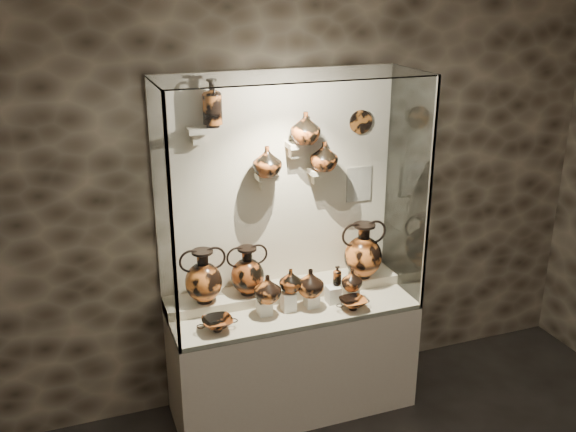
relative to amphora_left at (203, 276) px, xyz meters
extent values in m
cube|color=#2E261C|center=(0.58, 0.18, 0.51)|extent=(5.00, 0.02, 3.20)
cube|color=beige|center=(0.58, -0.14, -0.69)|extent=(1.70, 0.60, 0.80)
cube|color=beige|center=(0.58, -0.14, -0.27)|extent=(1.68, 0.58, 0.03)
cube|color=beige|center=(0.58, 0.04, -0.24)|extent=(1.70, 0.25, 0.10)
cube|color=beige|center=(0.58, 0.18, 0.51)|extent=(1.70, 0.03, 1.60)
cube|color=white|center=(0.58, -0.44, 0.51)|extent=(1.70, 0.01, 1.60)
cube|color=white|center=(-0.26, -0.14, 0.51)|extent=(0.01, 0.60, 1.60)
cube|color=white|center=(1.43, -0.14, 0.51)|extent=(0.01, 0.60, 1.60)
cube|color=white|center=(0.58, -0.14, 1.31)|extent=(1.70, 0.60, 0.01)
cube|color=gray|center=(-0.26, -0.43, 0.51)|extent=(0.02, 0.02, 1.60)
cube|color=gray|center=(1.42, -0.43, 0.51)|extent=(0.02, 0.02, 1.60)
cube|color=white|center=(0.36, -0.19, -0.21)|extent=(0.09, 0.09, 0.10)
cube|color=white|center=(0.53, -0.19, -0.19)|extent=(0.09, 0.09, 0.13)
cube|color=white|center=(0.70, -0.19, -0.21)|extent=(0.09, 0.09, 0.09)
cube|color=white|center=(0.86, -0.19, -0.20)|extent=(0.09, 0.09, 0.12)
cube|color=white|center=(1.00, -0.19, -0.22)|extent=(0.09, 0.09, 0.08)
cube|color=beige|center=(0.03, 0.10, 0.96)|extent=(0.14, 0.12, 0.04)
cube|color=beige|center=(0.48, 0.10, 0.61)|extent=(0.14, 0.12, 0.04)
cube|color=beige|center=(0.68, 0.10, 0.81)|extent=(0.10, 0.12, 0.04)
cube|color=beige|center=(0.86, 0.10, 0.61)|extent=(0.14, 0.12, 0.04)
imported|color=orange|center=(0.38, -0.20, -0.06)|extent=(0.23, 0.23, 0.19)
imported|color=#95431A|center=(0.56, -0.17, -0.05)|extent=(0.19, 0.19, 0.16)
imported|color=orange|center=(0.69, -0.20, -0.07)|extent=(0.24, 0.24, 0.19)
imported|color=orange|center=(1.00, -0.20, -0.10)|extent=(0.15, 0.15, 0.15)
imported|color=#95431A|center=(0.47, 0.05, 0.73)|extent=(0.21, 0.21, 0.20)
imported|color=#95431A|center=(0.74, 0.05, 0.94)|extent=(0.25, 0.25, 0.21)
imported|color=#95431A|center=(0.88, 0.05, 0.73)|extent=(0.25, 0.25, 0.20)
cylinder|color=#9E541F|center=(1.20, 0.15, 0.92)|extent=(0.17, 0.02, 0.17)
cube|color=beige|center=(1.20, 0.15, 0.47)|extent=(0.19, 0.01, 0.26)
camera|label=1|loc=(-0.80, -3.83, 1.84)|focal=40.00mm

